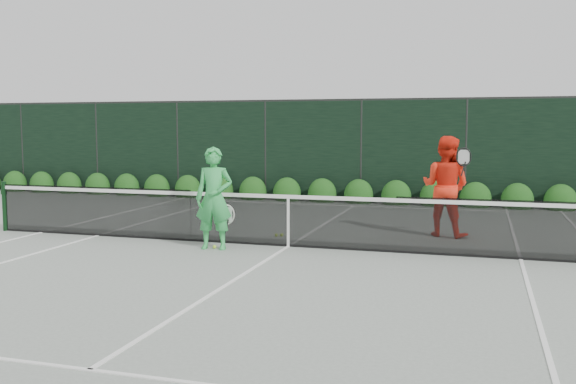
% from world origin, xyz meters
% --- Properties ---
extents(ground, '(80.00, 80.00, 0.00)m').
position_xyz_m(ground, '(0.00, 0.00, 0.00)').
color(ground, gray).
rests_on(ground, ground).
extents(tennis_net, '(12.90, 0.10, 1.07)m').
position_xyz_m(tennis_net, '(-0.02, 0.00, 0.53)').
color(tennis_net, black).
rests_on(tennis_net, ground).
extents(player_woman, '(0.75, 0.55, 1.88)m').
position_xyz_m(player_woman, '(-1.24, -0.60, 0.94)').
color(player_woman, green).
rests_on(player_woman, ground).
extents(player_man, '(1.19, 1.05, 2.06)m').
position_xyz_m(player_man, '(2.74, 2.06, 1.03)').
color(player_man, '#FF2D15').
rests_on(player_man, ground).
extents(court_lines, '(11.03, 23.83, 0.01)m').
position_xyz_m(court_lines, '(0.00, 0.00, 0.01)').
color(court_lines, white).
rests_on(court_lines, ground).
extents(windscreen_fence, '(32.00, 21.07, 3.06)m').
position_xyz_m(windscreen_fence, '(0.00, -2.71, 1.51)').
color(windscreen_fence, black).
rests_on(windscreen_fence, ground).
extents(hedge_row, '(31.66, 0.65, 0.94)m').
position_xyz_m(hedge_row, '(-0.00, 7.15, 0.23)').
color(hedge_row, '#13380F').
rests_on(hedge_row, ground).
extents(tennis_balls, '(0.86, 1.68, 0.07)m').
position_xyz_m(tennis_balls, '(-0.75, 0.47, 0.03)').
color(tennis_balls, '#B8E933').
rests_on(tennis_balls, ground).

